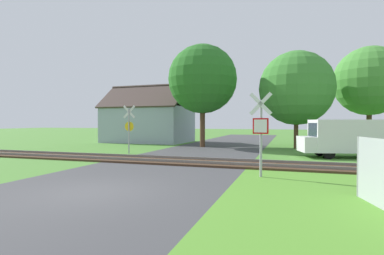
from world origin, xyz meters
The scene contains 11 objects.
ground_plane centered at (0.00, 0.00, 0.00)m, with size 160.00×160.00×0.00m, color #4C8433.
road_asphalt centered at (0.00, 2.00, 0.00)m, with size 7.48×80.00×0.01m, color #424244.
grass_verge centered at (6.74, -2.00, 0.00)m, with size 6.00×20.00×0.01m, color #54912D.
rail_track centered at (0.00, 7.03, 0.06)m, with size 60.00×2.60×0.22m.
stop_sign_near centered at (4.54, 4.06, 1.83)m, with size 0.87×0.20×3.23m.
crossing_sign_far centered at (-4.55, 10.04, 1.84)m, with size 0.88×0.14×3.22m.
house centered at (-8.45, 20.86, 2.00)m, with size 8.92×6.58×5.99m.
tree_right centered at (6.11, 17.49, 4.77)m, with size 5.83×5.83×7.70m.
tree_center centered at (-1.36, 16.64, 5.69)m, with size 5.77×5.77×8.59m.
tree_far centered at (11.88, 20.53, 5.48)m, with size 5.68×5.68×8.33m.
mail_truck centered at (8.77, 11.97, 1.24)m, with size 5.20×2.96×2.24m.
Camera 1 is at (5.56, -7.57, 2.11)m, focal length 28.00 mm.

